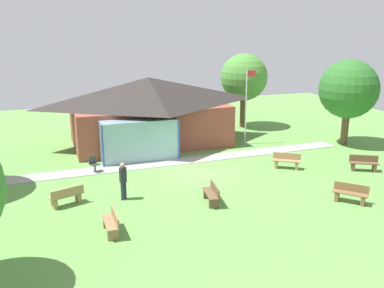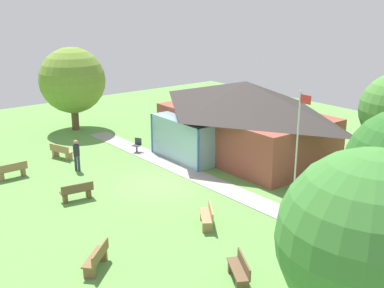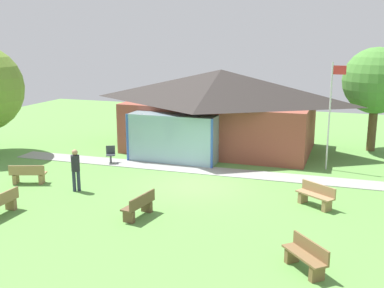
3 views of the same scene
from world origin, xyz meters
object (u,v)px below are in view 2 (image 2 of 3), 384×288
at_px(flagpole, 298,139).
at_px(tree_west_hedge, 72,80).
at_px(visitor_strolling_lawn, 77,153).
at_px(pavilion, 242,117).
at_px(bench_mid_left, 61,152).
at_px(bench_front_right, 97,258).
at_px(bench_mid_right, 207,217).
at_px(bench_front_center, 77,192).
at_px(bench_lawn_far_right, 240,270).
at_px(tree_far_east, 368,241).
at_px(patio_chair_west, 137,146).
at_px(bench_front_left, 12,171).

bearing_deg(flagpole, tree_west_hedge, -169.92).
bearing_deg(visitor_strolling_lawn, tree_west_hedge, 117.33).
height_order(pavilion, bench_mid_left, pavilion).
relative_size(bench_front_right, bench_mid_right, 0.95).
bearing_deg(bench_front_center, bench_lawn_far_right, -73.41).
distance_m(bench_front_right, visitor_strolling_lawn, 10.16).
distance_m(flagpole, tree_far_east, 11.77).
bearing_deg(pavilion, bench_front_center, -88.97).
bearing_deg(visitor_strolling_lawn, bench_mid_left, 137.90).
bearing_deg(bench_front_right, patio_chair_west, 10.10).
height_order(bench_front_right, tree_west_hedge, tree_west_hedge).
height_order(bench_front_left, bench_mid_left, same).
height_order(bench_front_center, bench_lawn_far_right, same).
height_order(bench_front_left, visitor_strolling_lawn, visitor_strolling_lawn).
distance_m(bench_mid_left, bench_lawn_far_right, 15.50).
height_order(patio_chair_west, visitor_strolling_lawn, visitor_strolling_lawn).
xyz_separation_m(pavilion, tree_far_east, (14.50, -10.28, 1.66)).
bearing_deg(tree_far_east, pavilion, 144.66).
bearing_deg(bench_mid_right, bench_front_center, 62.90).
relative_size(pavilion, patio_chair_west, 12.54).
bearing_deg(tree_west_hedge, bench_mid_right, -7.36).
bearing_deg(pavilion, visitor_strolling_lawn, -110.99).
relative_size(bench_front_center, tree_far_east, 0.26).
height_order(bench_front_right, tree_far_east, tree_far_east).
distance_m(flagpole, tree_west_hedge, 17.59).
height_order(visitor_strolling_lawn, tree_far_east, tree_far_east).
height_order(patio_chair_west, tree_west_hedge, tree_west_hedge).
bearing_deg(bench_lawn_far_right, pavilion, -14.75).
xyz_separation_m(bench_lawn_far_right, visitor_strolling_lawn, (-13.01, 0.38, 0.62)).
relative_size(bench_mid_right, visitor_strolling_lawn, 0.85).
xyz_separation_m(flagpole, bench_mid_left, (-11.87, -6.49, -2.38)).
bearing_deg(patio_chair_west, flagpole, 165.75).
relative_size(flagpole, bench_front_left, 3.33).
relative_size(flagpole, patio_chair_west, 5.82).
xyz_separation_m(bench_mid_left, patio_chair_west, (1.70, 4.10, 0.01)).
distance_m(pavilion, tree_far_east, 17.85).
height_order(bench_front_left, tree_far_east, tree_far_east).
xyz_separation_m(bench_front_right, patio_chair_west, (-10.22, 7.97, 0.01)).
height_order(pavilion, bench_front_right, pavilion).
distance_m(patio_chair_west, visitor_strolling_lawn, 4.37).
height_order(flagpole, bench_lawn_far_right, flagpole).
bearing_deg(patio_chair_west, visitor_strolling_lawn, 72.92).
relative_size(flagpole, tree_far_east, 0.84).
xyz_separation_m(bench_mid_right, bench_lawn_far_right, (3.72, -1.74, 0.00)).
relative_size(visitor_strolling_lawn, tree_far_east, 0.29).
relative_size(bench_front_left, bench_mid_right, 1.01).
bearing_deg(pavilion, bench_front_right, -64.48).
distance_m(bench_lawn_far_right, tree_west_hedge, 21.52).
bearing_deg(bench_front_center, bench_front_left, 115.37).
distance_m(bench_front_right, tree_west_hedge, 19.07).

